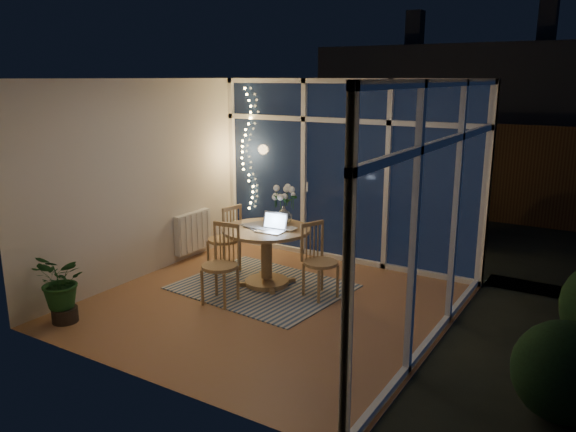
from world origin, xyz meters
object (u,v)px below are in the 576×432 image
object	(u,v)px
dining_table	(267,257)
chair_left	(224,238)
chair_front	(220,264)
chair_right	(321,261)
potted_plant	(62,289)
laptop	(270,222)
flower_vase	(284,215)

from	to	relation	value
dining_table	chair_left	distance (m)	0.80
dining_table	chair_front	size ratio (longest dim) A/B	1.16
dining_table	chair_right	bearing A→B (deg)	-0.74
potted_plant	chair_front	bearing A→B (deg)	49.50
chair_right	chair_front	xyz separation A→B (m)	(-0.93, -0.77, 0.02)
chair_right	laptop	xyz separation A→B (m)	(-0.65, -0.11, 0.42)
dining_table	flower_vase	world-z (taller)	flower_vase
chair_front	laptop	world-z (taller)	laptop
chair_left	chair_front	distance (m)	1.10
potted_plant	chair_right	bearing A→B (deg)	45.37
laptop	potted_plant	bearing A→B (deg)	-128.19
chair_front	potted_plant	xyz separation A→B (m)	(-1.12, -1.32, -0.10)
flower_vase	dining_table	bearing A→B (deg)	-100.13
dining_table	chair_front	bearing A→B (deg)	-100.36
chair_right	chair_left	bearing A→B (deg)	107.68
chair_left	chair_front	size ratio (longest dim) A/B	1.01
dining_table	laptop	distance (m)	0.54
flower_vase	chair_right	bearing A→B (deg)	-24.65
chair_left	chair_right	bearing A→B (deg)	92.26
chair_left	chair_front	bearing A→B (deg)	42.38
flower_vase	laptop	bearing A→B (deg)	-79.41
laptop	flower_vase	size ratio (longest dim) A/B	1.59
chair_left	chair_right	distance (m)	1.58
chair_right	potted_plant	size ratio (longest dim) A/B	1.23
dining_table	potted_plant	bearing A→B (deg)	-121.16
dining_table	flower_vase	bearing A→B (deg)	79.87
flower_vase	chair_front	bearing A→B (deg)	-100.29
laptop	chair_front	bearing A→B (deg)	-115.94
chair_left	flower_vase	world-z (taller)	flower_vase
flower_vase	potted_plant	size ratio (longest dim) A/B	0.28
chair_right	chair_front	bearing A→B (deg)	151.77
dining_table	chair_front	world-z (taller)	chair_front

